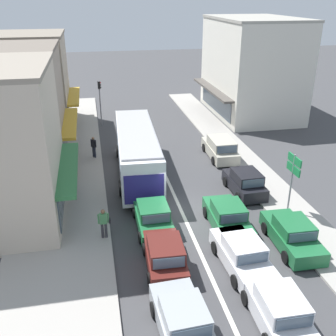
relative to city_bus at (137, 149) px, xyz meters
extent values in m
plane|color=#3F3F42|center=(1.86, -5.78, -1.88)|extent=(140.00, 140.00, 0.00)
cube|color=silver|center=(1.86, -1.78, -1.88)|extent=(0.20, 28.00, 0.01)
cube|color=#A39E96|center=(-4.94, 0.22, -1.81)|extent=(5.20, 44.00, 0.14)
cube|color=#A39E96|center=(8.06, 0.22, -1.82)|extent=(2.80, 44.00, 0.12)
cube|color=#2D703D|center=(-4.39, -4.17, 0.82)|extent=(1.10, 7.43, 0.20)
cube|color=#425160|center=(-4.81, -4.17, -0.48)|extent=(0.06, 6.46, 1.80)
cube|color=gray|center=(-8.34, 4.34, 2.15)|extent=(6.69, 8.27, 8.06)
cube|color=gold|center=(-4.55, 4.34, 0.82)|extent=(1.10, 7.60, 0.20)
cube|color=#425160|center=(-4.97, 4.34, -0.48)|extent=(0.06, 6.61, 1.80)
cube|color=#6E6358|center=(-8.34, 4.34, 6.30)|extent=(6.85, 8.27, 0.24)
cube|color=#B2A38E|center=(-8.34, 12.67, 2.22)|extent=(6.92, 7.70, 8.20)
cube|color=gold|center=(-4.43, 12.67, 0.82)|extent=(1.10, 7.09, 0.20)
cube|color=#425160|center=(-4.85, 12.67, -0.48)|extent=(0.06, 6.16, 1.80)
cube|color=gray|center=(-8.34, 12.67, 6.44)|extent=(7.08, 7.70, 0.24)
cube|color=silver|center=(13.36, 12.90, 2.75)|extent=(7.24, 11.53, 9.27)
cube|color=#4C4742|center=(9.29, 12.90, 0.82)|extent=(1.10, 10.61, 0.20)
cube|color=#425160|center=(9.71, 12.90, -0.48)|extent=(0.06, 9.23, 1.80)
cube|color=#A19D92|center=(13.36, 12.90, 7.51)|extent=(7.40, 11.53, 0.24)
cube|color=silver|center=(0.00, 0.01, -0.12)|extent=(3.04, 10.91, 2.70)
cube|color=#425160|center=(0.00, 0.01, 0.28)|extent=(3.06, 10.48, 0.90)
cube|color=navy|center=(-0.27, -5.41, -0.32)|extent=(2.25, 0.17, 1.76)
cube|color=#A8A8AC|center=(0.00, 0.01, 1.29)|extent=(2.87, 10.04, 0.12)
cylinder|color=black|center=(-1.08, 3.42, -1.40)|extent=(0.31, 0.97, 0.96)
cylinder|color=black|center=(1.42, 3.29, -1.40)|extent=(0.31, 0.97, 0.96)
cylinder|color=black|center=(-1.40, -2.89, -1.40)|extent=(0.31, 0.97, 0.96)
cylinder|color=black|center=(1.10, -3.02, -1.40)|extent=(0.31, 0.97, 0.96)
cube|color=#1E6638|center=(-0.04, -7.01, -1.37)|extent=(1.73, 4.20, 0.72)
cube|color=#1E6638|center=(-0.04, -7.11, -0.71)|extent=(1.56, 1.80, 0.60)
cube|color=#425160|center=(-0.04, -6.19, -0.71)|extent=(1.44, 0.06, 0.51)
cube|color=#425160|center=(-0.04, -8.03, -0.71)|extent=(1.40, 0.06, 0.48)
cylinder|color=black|center=(-0.90, -5.75, -1.57)|extent=(0.18, 0.62, 0.62)
cylinder|color=black|center=(0.82, -5.74, -1.57)|extent=(0.18, 0.62, 0.62)
cylinder|color=black|center=(-0.90, -8.27, -1.57)|extent=(0.18, 0.62, 0.62)
cylinder|color=black|center=(0.82, -8.26, -1.57)|extent=(0.18, 0.62, 0.62)
cube|color=#561E19|center=(-0.05, -10.41, -1.36)|extent=(1.80, 3.77, 0.76)
cube|color=#561E19|center=(-0.07, -10.71, -0.66)|extent=(1.60, 1.97, 0.64)
cube|color=#425160|center=(-0.03, -9.74, -0.66)|extent=(1.40, 0.12, 0.54)
cube|color=#425160|center=(-0.11, -11.68, -0.66)|extent=(1.37, 0.12, 0.51)
cylinder|color=black|center=(-0.83, -9.27, -1.57)|extent=(0.21, 0.63, 0.62)
cylinder|color=black|center=(0.81, -9.34, -1.57)|extent=(0.21, 0.63, 0.62)
cylinder|color=black|center=(-0.92, -11.49, -1.57)|extent=(0.21, 0.63, 0.62)
cylinder|color=black|center=(0.72, -11.56, -1.57)|extent=(0.21, 0.63, 0.62)
cube|color=silver|center=(3.45, -11.03, -1.37)|extent=(1.91, 4.27, 0.72)
cube|color=silver|center=(3.45, -11.13, -0.71)|extent=(1.64, 1.87, 0.60)
cube|color=#425160|center=(3.41, -10.21, -0.71)|extent=(1.44, 0.13, 0.51)
cube|color=#425160|center=(3.50, -12.05, -0.71)|extent=(1.41, 0.12, 0.48)
cylinder|color=black|center=(2.53, -9.81, -1.57)|extent=(0.21, 0.63, 0.62)
cylinder|color=black|center=(4.25, -9.74, -1.57)|extent=(0.21, 0.63, 0.62)
cylinder|color=black|center=(2.65, -12.33, -1.57)|extent=(0.21, 0.63, 0.62)
cylinder|color=black|center=(4.37, -12.25, -1.57)|extent=(0.21, 0.63, 0.62)
cube|color=#1E6638|center=(3.87, -7.75, -1.37)|extent=(1.84, 4.25, 0.72)
cube|color=#1E6638|center=(3.87, -7.85, -0.71)|extent=(1.61, 1.84, 0.60)
cube|color=#425160|center=(3.89, -6.93, -0.71)|extent=(1.44, 0.10, 0.51)
cube|color=#425160|center=(3.84, -8.77, -0.71)|extent=(1.41, 0.10, 0.48)
cylinder|color=black|center=(3.05, -6.47, -1.57)|extent=(0.20, 0.62, 0.62)
cylinder|color=black|center=(4.77, -6.52, -1.57)|extent=(0.20, 0.62, 0.62)
cylinder|color=black|center=(2.98, -8.99, -1.57)|extent=(0.20, 0.62, 0.62)
cylinder|color=black|center=(4.70, -9.04, -1.57)|extent=(0.20, 0.62, 0.62)
cube|color=#9EA3A8|center=(-0.13, -14.47, -1.37)|extent=(1.92, 4.28, 0.72)
cube|color=#9EA3A8|center=(-0.12, -14.57, -0.71)|extent=(1.64, 1.87, 0.60)
cube|color=#425160|center=(-0.17, -13.65, -0.71)|extent=(1.44, 0.13, 0.51)
cube|color=#425160|center=(-0.08, -15.49, -0.71)|extent=(1.41, 0.13, 0.48)
cylinder|color=black|center=(-1.05, -13.25, -1.57)|extent=(0.21, 0.63, 0.62)
cylinder|color=black|center=(0.67, -13.17, -1.57)|extent=(0.21, 0.63, 0.62)
cube|color=silver|center=(3.51, -14.48, -1.36)|extent=(1.72, 3.73, 0.76)
cube|color=silver|center=(3.50, -14.78, -0.66)|extent=(1.56, 1.93, 0.64)
cube|color=#425160|center=(3.53, -13.81, -0.66)|extent=(1.40, 0.09, 0.54)
cube|color=#425160|center=(3.48, -15.75, -0.66)|extent=(1.37, 0.09, 0.51)
cylinder|color=black|center=(2.71, -13.35, -1.57)|extent=(0.19, 0.62, 0.62)
cylinder|color=black|center=(4.35, -13.39, -1.57)|extent=(0.19, 0.62, 0.62)
cylinder|color=black|center=(4.31, -15.60, -1.57)|extent=(0.19, 0.62, 0.62)
cube|color=#1E6638|center=(6.47, -9.94, -1.37)|extent=(1.85, 4.25, 0.72)
cube|color=#1E6638|center=(6.46, -10.04, -0.71)|extent=(1.62, 1.85, 0.60)
cube|color=#425160|center=(6.49, -9.12, -0.71)|extent=(1.44, 0.11, 0.51)
cube|color=#425160|center=(6.43, -10.96, -0.71)|extent=(1.41, 0.10, 0.48)
cylinder|color=black|center=(5.65, -8.65, -1.57)|extent=(0.20, 0.63, 0.62)
cylinder|color=black|center=(7.37, -8.71, -1.57)|extent=(0.20, 0.63, 0.62)
cylinder|color=black|center=(5.57, -11.17, -1.57)|extent=(0.20, 0.63, 0.62)
cylinder|color=black|center=(7.29, -11.23, -1.57)|extent=(0.20, 0.63, 0.62)
cube|color=black|center=(6.27, -4.01, -1.36)|extent=(1.74, 3.74, 0.76)
cube|color=black|center=(6.28, -4.31, -0.66)|extent=(1.57, 1.94, 0.64)
cube|color=#425160|center=(6.26, -3.34, -0.66)|extent=(1.40, 0.10, 0.54)
cube|color=#425160|center=(6.31, -5.28, -0.66)|extent=(1.37, 0.10, 0.51)
cylinder|color=black|center=(5.42, -2.93, -1.57)|extent=(0.20, 0.62, 0.62)
cylinder|color=black|center=(7.06, -2.88, -1.57)|extent=(0.20, 0.62, 0.62)
cylinder|color=black|center=(5.48, -5.15, -1.57)|extent=(0.20, 0.62, 0.62)
cylinder|color=black|center=(7.12, -5.10, -1.57)|extent=(0.20, 0.62, 0.62)
cube|color=#B7B29E|center=(6.61, 1.93, -1.36)|extent=(1.84, 4.53, 0.76)
cube|color=#B7B29E|center=(6.60, 1.58, -0.64)|extent=(1.69, 2.63, 0.68)
cube|color=#425160|center=(6.63, 2.90, -0.64)|extent=(1.51, 0.09, 0.58)
cube|color=#425160|center=(6.58, 0.26, -0.64)|extent=(1.48, 0.09, 0.54)
cylinder|color=black|center=(5.75, 3.30, -1.57)|extent=(0.19, 0.62, 0.62)
cylinder|color=black|center=(7.51, 3.27, -1.57)|extent=(0.19, 0.62, 0.62)
cylinder|color=black|center=(5.70, 0.60, -1.57)|extent=(0.19, 0.62, 0.62)
cylinder|color=black|center=(7.46, 0.57, -1.57)|extent=(0.19, 0.62, 0.62)
cylinder|color=gray|center=(-1.99, 11.77, 0.22)|extent=(0.12, 0.12, 4.20)
cube|color=black|center=(-1.99, 11.77, 1.97)|extent=(0.24, 0.24, 0.68)
sphere|color=red|center=(-1.85, 11.77, 2.20)|extent=(0.13, 0.13, 0.13)
sphere|color=black|center=(-1.85, 11.77, 1.98)|extent=(0.13, 0.13, 0.13)
sphere|color=black|center=(-1.85, 11.77, 1.76)|extent=(0.13, 0.13, 0.13)
cylinder|color=gray|center=(7.83, -6.89, -0.08)|extent=(0.10, 0.10, 3.60)
cube|color=#19753D|center=(7.83, -6.91, 1.42)|extent=(0.08, 1.40, 0.44)
cube|color=white|center=(7.88, -6.91, 1.42)|extent=(0.01, 1.10, 0.10)
cube|color=#19753D|center=(7.83, -6.91, 0.87)|extent=(0.08, 1.40, 0.44)
cube|color=white|center=(7.88, -6.91, 0.87)|extent=(0.01, 1.10, 0.10)
cylinder|color=#333338|center=(-2.75, -7.61, -1.32)|extent=(0.14, 0.14, 0.84)
cylinder|color=#333338|center=(-2.57, -7.61, -1.32)|extent=(0.14, 0.14, 0.84)
cube|color=#478951|center=(-2.66, -7.61, -0.62)|extent=(0.36, 0.22, 0.56)
sphere|color=brown|center=(-2.66, -7.61, -0.22)|extent=(0.22, 0.22, 0.22)
cylinder|color=#478951|center=(-2.90, -7.61, -0.62)|extent=(0.09, 0.09, 0.54)
cylinder|color=#478951|center=(-2.42, -7.61, -0.62)|extent=(0.09, 0.09, 0.54)
cube|color=black|center=(-2.35, -7.59, -0.80)|extent=(0.10, 0.24, 0.22)
cylinder|color=#232838|center=(-2.83, 3.33, -1.32)|extent=(0.14, 0.14, 0.84)
cylinder|color=#232838|center=(-2.95, 3.47, -1.32)|extent=(0.14, 0.14, 0.84)
cube|color=black|center=(-2.89, 3.40, -0.62)|extent=(0.40, 0.42, 0.56)
sphere|color=#9E7051|center=(-2.89, 3.40, -0.22)|extent=(0.22, 0.22, 0.22)
cylinder|color=black|center=(-2.73, 3.22, -0.62)|extent=(0.09, 0.09, 0.54)
cylinder|color=black|center=(-3.05, 3.58, -0.62)|extent=(0.09, 0.09, 0.54)
camera|label=1|loc=(-2.77, -24.87, 9.74)|focal=42.00mm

